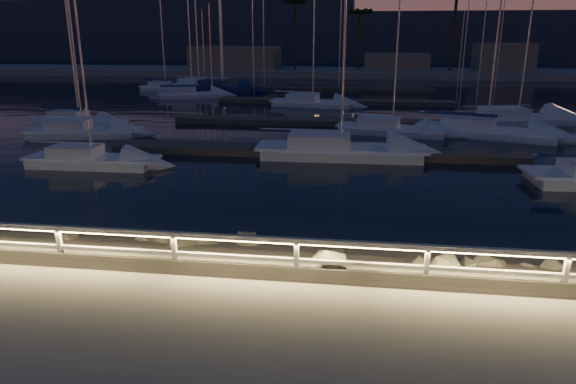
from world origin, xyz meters
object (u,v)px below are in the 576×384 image
(sailboat_k, at_px, (311,102))
(sailboat_n, at_px, (221,87))
(sailboat_b, at_px, (89,159))
(sailboat_l, at_px, (515,118))
(sailboat_j, at_px, (191,94))
(sailboat_m, at_px, (198,86))
(sailboat_h, at_px, (482,130))
(sailboat_e, at_px, (77,121))
(sailboat_i, at_px, (165,87))
(guard_rail, at_px, (252,247))
(sailboat_g, at_px, (389,128))
(sailboat_c, at_px, (336,149))
(sailboat_f, at_px, (80,130))

(sailboat_k, distance_m, sailboat_n, 16.51)
(sailboat_b, relative_size, sailboat_l, 0.74)
(sailboat_j, xyz_separation_m, sailboat_l, (28.64, -12.50, 0.02))
(sailboat_l, relative_size, sailboat_m, 1.09)
(sailboat_m, xyz_separation_m, sailboat_n, (3.19, -1.39, -0.00))
(sailboat_h, relative_size, sailboat_l, 1.00)
(sailboat_k, bearing_deg, sailboat_m, 148.71)
(sailboat_e, bearing_deg, sailboat_h, 8.43)
(sailboat_h, xyz_separation_m, sailboat_n, (-23.80, 24.71, 0.04))
(sailboat_i, distance_m, sailboat_j, 8.17)
(sailboat_h, xyz_separation_m, sailboat_l, (3.44, 5.44, -0.00))
(sailboat_l, bearing_deg, sailboat_e, 176.98)
(sailboat_i, distance_m, sailboat_l, 38.71)
(guard_rail, height_order, sailboat_i, sailboat_i)
(guard_rail, bearing_deg, sailboat_g, 79.03)
(guard_rail, relative_size, sailboat_m, 3.24)
(sailboat_c, height_order, sailboat_e, sailboat_c)
(sailboat_f, distance_m, sailboat_n, 28.44)
(sailboat_l, height_order, sailboat_n, sailboat_l)
(sailboat_j, relative_size, sailboat_n, 0.82)
(sailboat_c, bearing_deg, sailboat_g, 65.52)
(sailboat_n, bearing_deg, sailboat_h, -36.94)
(sailboat_b, height_order, sailboat_k, sailboat_k)
(sailboat_g, relative_size, sailboat_k, 0.94)
(sailboat_b, height_order, sailboat_c, sailboat_c)
(sailboat_e, height_order, sailboat_f, sailboat_f)
(guard_rail, relative_size, sailboat_i, 4.00)
(sailboat_g, xyz_separation_m, sailboat_n, (-17.93, 24.68, 0.07))
(sailboat_j, bearing_deg, sailboat_h, -55.83)
(guard_rail, distance_m, sailboat_j, 43.43)
(sailboat_c, bearing_deg, sailboat_i, 123.18)
(guard_rail, distance_m, sailboat_b, 16.08)
(sailboat_c, height_order, sailboat_l, sailboat_c)
(sailboat_b, height_order, sailboat_e, sailboat_e)
(sailboat_b, distance_m, sailboat_m, 37.42)
(sailboat_c, distance_m, sailboat_e, 19.73)
(sailboat_l, bearing_deg, sailboat_g, -163.34)
(sailboat_n, bearing_deg, sailboat_g, -44.86)
(guard_rail, relative_size, sailboat_n, 3.00)
(sailboat_j, bearing_deg, sailboat_l, -43.95)
(guard_rail, height_order, sailboat_h, sailboat_h)
(sailboat_j, bearing_deg, sailboat_c, -77.54)
(sailboat_e, relative_size, sailboat_k, 0.88)
(sailboat_i, relative_size, sailboat_m, 0.81)
(sailboat_c, height_order, sailboat_g, sailboat_c)
(sailboat_l, distance_m, sailboat_n, 33.36)
(sailboat_g, height_order, sailboat_j, sailboat_g)
(sailboat_b, height_order, sailboat_l, sailboat_l)
(sailboat_g, height_order, sailboat_k, sailboat_k)
(sailboat_g, xyz_separation_m, sailboat_i, (-24.54, 24.22, 0.01))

